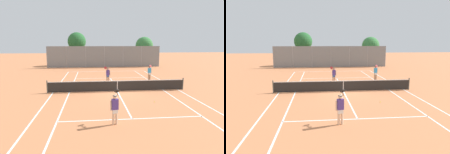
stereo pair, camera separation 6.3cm
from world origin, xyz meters
The scene contains 13 objects.
ground_plane centered at (0.00, 0.00, 0.00)m, with size 120.00×120.00×0.00m, color #CC7A4C.
court_line_markings centered at (0.00, 0.00, 0.00)m, with size 11.10×23.90×0.01m.
tennis_net centered at (0.00, 0.00, 0.51)m, with size 12.00×0.10×1.07m.
player_near_side centered at (-1.04, -7.03, 0.93)m, with size 0.57×0.81×1.77m.
player_far_left centered at (-0.54, 3.67, 0.93)m, with size 0.68×0.73×1.77m.
player_far_right centered at (4.26, 4.78, 0.93)m, with size 0.48×0.87×1.77m.
loose_tennis_ball_0 centered at (4.91, 8.07, 0.03)m, with size 0.07×0.07×0.07m, color #D1DB33.
loose_tennis_ball_1 centered at (-5.15, 7.88, 0.03)m, with size 0.07×0.07×0.07m, color #D1DB33.
loose_tennis_ball_2 centered at (2.22, -3.49, 0.03)m, with size 0.07×0.07×0.07m, color #D1DB33.
loose_tennis_ball_3 centered at (0.01, 9.30, 0.03)m, with size 0.07×0.07×0.07m, color #D1DB33.
back_fence centered at (0.00, 16.67, 1.77)m, with size 18.96×0.08×3.55m.
tree_behind_left centered at (-4.84, 20.31, 4.19)m, with size 3.28×3.28×5.94m.
tree_behind_right centered at (7.47, 19.32, 3.48)m, with size 3.17×3.17×5.14m.
Camera 1 is at (-2.21, -16.82, 4.28)m, focal length 32.00 mm.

